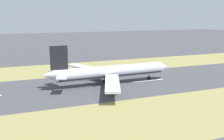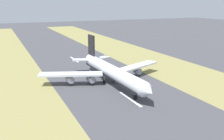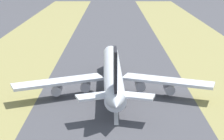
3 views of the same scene
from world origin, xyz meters
The scene contains 4 objects.
ground_plane centered at (0.00, 0.00, 0.00)m, with size 800.00×800.00×0.00m, color #424247.
centreline_dash_mid centered at (0.00, -22.61, 0.01)m, with size 1.20×18.00×0.01m, color silver.
centreline_dash_far centered at (0.00, 17.39, 0.01)m, with size 1.20×18.00×0.01m, color silver.
airplane_main_jet centered at (-0.92, -4.52, 6.02)m, with size 64.11×67.12×20.20m.
Camera 3 is at (-1.17, -123.54, 41.85)m, focal length 60.00 mm.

